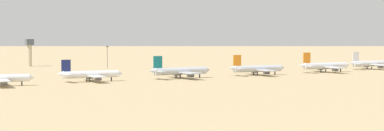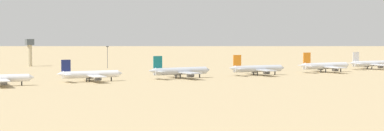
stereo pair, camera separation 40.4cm
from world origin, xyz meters
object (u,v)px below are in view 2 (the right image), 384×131
(parked_jet_navy_2, at_px, (90,74))
(light_pole_east, at_px, (107,55))
(parked_jet_orange_4, at_px, (257,69))
(parked_jet_orange_5, at_px, (325,66))
(parked_jet_white_6, at_px, (371,64))
(parked_jet_teal_3, at_px, (180,71))
(control_tower, at_px, (30,50))

(parked_jet_navy_2, xyz_separation_m, light_pole_east, (52.27, 101.74, 4.82))
(parked_jet_orange_4, xyz_separation_m, light_pole_east, (-46.17, 105.97, 4.66))
(parked_jet_navy_2, height_order, light_pole_east, light_pole_east)
(parked_jet_orange_5, bearing_deg, parked_jet_white_6, 14.67)
(parked_jet_navy_2, relative_size, light_pole_east, 2.33)
(parked_jet_orange_5, height_order, light_pole_east, light_pole_east)
(parked_jet_teal_3, bearing_deg, parked_jet_navy_2, 175.29)
(parked_jet_teal_3, height_order, control_tower, control_tower)
(parked_jet_orange_4, xyz_separation_m, parked_jet_white_6, (96.63, 9.84, -0.11))
(parked_jet_navy_2, bearing_deg, parked_jet_orange_5, 3.60)
(parked_jet_navy_2, height_order, parked_jet_orange_4, parked_jet_orange_4)
(parked_jet_orange_4, bearing_deg, light_pole_east, 119.81)
(parked_jet_orange_4, height_order, parked_jet_white_6, parked_jet_orange_4)
(parked_jet_orange_4, bearing_deg, control_tower, 125.16)
(parked_jet_white_6, height_order, control_tower, control_tower)
(parked_jet_orange_4, height_order, light_pole_east, light_pole_east)
(parked_jet_teal_3, height_order, light_pole_east, light_pole_east)
(parked_jet_white_6, xyz_separation_m, control_tower, (-181.16, 143.36, 7.76))
(parked_jet_teal_3, bearing_deg, parked_jet_orange_5, 0.06)
(parked_jet_orange_5, relative_size, light_pole_east, 2.52)
(light_pole_east, bearing_deg, parked_jet_navy_2, -117.19)
(parked_jet_orange_5, bearing_deg, parked_jet_teal_3, -176.15)
(parked_jet_orange_5, bearing_deg, parked_jet_navy_2, -177.72)
(parked_jet_navy_2, xyz_separation_m, parked_jet_white_6, (195.08, 5.61, 0.06))
(parked_jet_navy_2, height_order, parked_jet_orange_5, parked_jet_orange_5)
(parked_jet_navy_2, bearing_deg, light_pole_east, 67.75)
(control_tower, bearing_deg, parked_jet_navy_2, -95.34)
(parked_jet_teal_3, relative_size, parked_jet_white_6, 1.07)
(parked_jet_white_6, bearing_deg, control_tower, 145.54)
(parked_jet_orange_4, relative_size, light_pole_east, 2.43)
(parked_jet_navy_2, bearing_deg, parked_jet_orange_4, 2.48)
(parked_jet_orange_4, bearing_deg, parked_jet_navy_2, -176.20)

